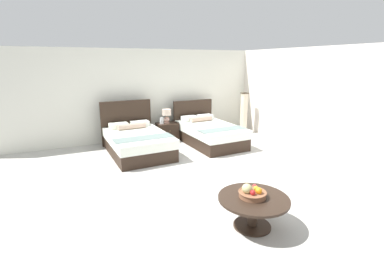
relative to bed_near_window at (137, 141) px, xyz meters
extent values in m
cube|color=#B8B6AE|center=(1.04, -1.87, -0.32)|extent=(9.86, 10.05, 0.02)
cube|color=white|center=(1.04, 1.35, 1.01)|extent=(9.86, 0.12, 2.64)
cube|color=white|center=(4.17, -1.47, 1.01)|extent=(0.12, 5.65, 2.64)
cube|color=#2E2017|center=(0.00, -0.09, -0.15)|extent=(1.40, 2.09, 0.32)
cube|color=white|center=(0.00, -0.09, 0.12)|extent=(1.44, 2.13, 0.22)
cube|color=#2E2017|center=(-0.03, 0.96, 0.31)|extent=(1.41, 0.11, 1.23)
cube|color=white|center=(-0.32, 0.66, 0.30)|extent=(0.49, 0.32, 0.14)
cube|color=white|center=(0.27, 0.68, 0.30)|extent=(0.49, 0.32, 0.14)
cylinder|color=tan|center=(-0.02, 0.43, 0.31)|extent=(0.73, 0.18, 0.15)
cube|color=slate|center=(0.02, -0.59, 0.24)|extent=(1.40, 0.48, 0.01)
cube|color=#2E2017|center=(2.07, -0.09, -0.14)|extent=(1.30, 2.12, 0.33)
cube|color=white|center=(2.07, -0.09, 0.13)|extent=(1.34, 2.16, 0.23)
cube|color=#2E2017|center=(2.03, 0.98, 0.25)|extent=(1.30, 0.11, 1.12)
cube|color=white|center=(1.78, 0.68, 0.32)|extent=(0.45, 0.32, 0.14)
cube|color=white|center=(2.31, 0.70, 0.32)|extent=(0.45, 0.32, 0.14)
cylinder|color=tan|center=(2.05, 0.45, 0.32)|extent=(0.68, 0.17, 0.15)
cube|color=slate|center=(2.09, -0.69, 0.26)|extent=(1.30, 0.46, 0.01)
cube|color=#2E2017|center=(1.10, 0.77, -0.04)|extent=(0.59, 0.45, 0.53)
sphere|color=tan|center=(1.10, 0.53, 0.04)|extent=(0.02, 0.02, 0.02)
cylinder|color=tan|center=(1.10, 0.79, 0.24)|extent=(0.17, 0.17, 0.02)
ellipsoid|color=tan|center=(1.10, 0.79, 0.33)|extent=(0.16, 0.16, 0.17)
cylinder|color=#99844C|center=(1.10, 0.79, 0.44)|extent=(0.02, 0.02, 0.04)
cylinder|color=beige|center=(1.10, 0.79, 0.55)|extent=(0.26, 0.26, 0.18)
cylinder|color=silver|center=(0.92, 0.73, 0.31)|extent=(0.11, 0.11, 0.17)
torus|color=silver|center=(0.92, 0.73, 0.40)|extent=(0.10, 0.10, 0.01)
cylinder|color=#2E2017|center=(0.65, -3.95, -0.30)|extent=(0.53, 0.53, 0.02)
cylinder|color=#2E2017|center=(0.65, -3.95, -0.10)|extent=(0.14, 0.14, 0.42)
cylinder|color=#2E2017|center=(0.65, -3.95, 0.13)|extent=(0.99, 0.99, 0.04)
cylinder|color=#8D5B3E|center=(0.64, -3.92, 0.18)|extent=(0.37, 0.37, 0.07)
torus|color=#8D5B3E|center=(0.64, -3.92, 0.22)|extent=(0.39, 0.39, 0.02)
sphere|color=gold|center=(0.72, -3.90, 0.25)|extent=(0.07, 0.07, 0.07)
sphere|color=#82B63A|center=(0.64, -3.84, 0.25)|extent=(0.07, 0.07, 0.07)
sphere|color=#C8C380|center=(0.56, -3.90, 0.27)|extent=(0.14, 0.14, 0.14)
sphere|color=red|center=(0.59, -3.99, 0.25)|extent=(0.07, 0.07, 0.07)
sphere|color=orange|center=(0.69, -3.99, 0.26)|extent=(0.09, 0.09, 0.09)
sphere|color=red|center=(0.82, -3.73, 0.18)|extent=(0.07, 0.07, 0.07)
cube|color=#2E2316|center=(3.70, 0.65, -0.29)|extent=(0.21, 0.21, 0.03)
cube|color=beige|center=(3.70, 0.65, 0.35)|extent=(0.17, 0.17, 1.26)
cube|color=#2E2316|center=(3.70, 0.65, 0.99)|extent=(0.21, 0.21, 0.02)
camera|label=1|loc=(-1.63, -6.80, 1.97)|focal=26.28mm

